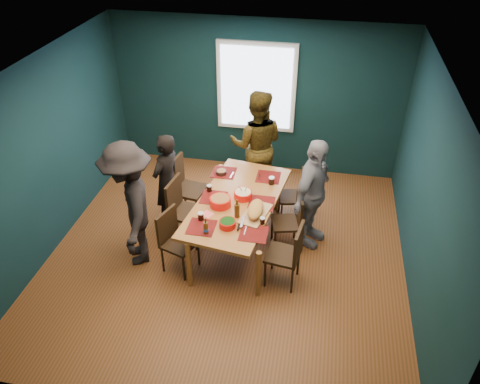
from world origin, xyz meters
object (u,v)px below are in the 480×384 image
object	(u,v)px
chair_left_far	(184,183)
person_far_left	(167,182)
bowl_herbs	(227,223)
chair_left_near	(174,236)
bowl_dumpling	(243,194)
cutting_board	(255,210)
person_back	(257,145)
dining_table	(237,205)
chair_left_mid	(181,206)
bowl_salad	(220,201)
chair_right_near	(290,251)
person_right	(312,194)
chair_right_far	(297,192)
person_near_left	(131,205)
chair_right_mid	(292,218)

from	to	relation	value
chair_left_far	person_far_left	world-z (taller)	person_far_left
bowl_herbs	chair_left_near	bearing A→B (deg)	-177.47
bowl_dumpling	cutting_board	size ratio (longest dim) A/B	0.35
person_back	cutting_board	world-z (taller)	person_back
dining_table	chair_left_mid	size ratio (longest dim) A/B	2.19
chair_left_near	person_far_left	world-z (taller)	person_far_left
bowl_salad	chair_right_near	bearing A→B (deg)	-25.51
chair_left_far	bowl_salad	bearing A→B (deg)	-34.96
chair_left_near	person_right	world-z (taller)	person_right
chair_right_far	bowl_dumpling	xyz separation A→B (m)	(-0.72, -0.70, 0.35)
dining_table	person_back	distance (m)	1.40
chair_right_far	chair_right_near	distance (m)	1.42
person_near_left	bowl_dumpling	bearing A→B (deg)	91.39
chair_left_near	bowl_herbs	xyz separation A→B (m)	(0.74, 0.03, 0.31)
chair_right_mid	person_near_left	distance (m)	2.25
chair_right_mid	person_far_left	bearing A→B (deg)	159.70
person_right	cutting_board	bearing A→B (deg)	148.57
dining_table	person_far_left	world-z (taller)	person_far_left
chair_right_far	bowl_salad	bearing A→B (deg)	-148.94
chair_right_far	person_right	size ratio (longest dim) A/B	0.50
chair_left_mid	chair_right_near	bearing A→B (deg)	-12.78
cutting_board	chair_right_mid	bearing A→B (deg)	52.98
chair_left_mid	chair_right_mid	xyz separation A→B (m)	(1.59, 0.12, -0.08)
chair_left_mid	person_back	bearing A→B (deg)	66.47
chair_left_near	person_back	size ratio (longest dim) A/B	0.50
bowl_salad	person_right	bearing A→B (deg)	18.80
person_back	person_right	world-z (taller)	person_back
bowl_herbs	cutting_board	distance (m)	0.45
person_near_left	bowl_herbs	size ratio (longest dim) A/B	8.36
dining_table	person_right	world-z (taller)	person_right
bowl_dumpling	chair_left_mid	bearing A→B (deg)	-174.09
chair_left_near	bowl_dumpling	bearing A→B (deg)	59.99
chair_right_mid	bowl_dumpling	xyz separation A→B (m)	(-0.71, -0.03, 0.34)
chair_left_near	person_right	xyz separation A→B (m)	(1.77, 0.89, 0.31)
chair_right_near	bowl_herbs	distance (m)	0.88
chair_right_near	person_far_left	xyz separation A→B (m)	(-1.94, 0.94, 0.22)
person_near_left	bowl_herbs	world-z (taller)	person_near_left
chair_left_far	chair_left_near	world-z (taller)	chair_left_far
chair_right_mid	cutting_board	distance (m)	0.70
chair_right_mid	person_far_left	distance (m)	1.93
chair_left_far	person_near_left	size ratio (longest dim) A/B	0.55
bowl_dumpling	bowl_salad	bearing A→B (deg)	-139.43
chair_right_far	cutting_board	xyz separation A→B (m)	(-0.49, -1.05, 0.36)
dining_table	chair_left_near	size ratio (longest dim) A/B	2.41
person_near_left	bowl_dumpling	world-z (taller)	person_near_left
dining_table	bowl_salad	xyz separation A→B (m)	(-0.21, -0.16, 0.14)
chair_right_near	cutting_board	bearing A→B (deg)	152.81
chair_left_mid	bowl_herbs	bearing A→B (deg)	-27.36
person_right	person_near_left	world-z (taller)	person_near_left
person_back	person_near_left	size ratio (longest dim) A/B	1.00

